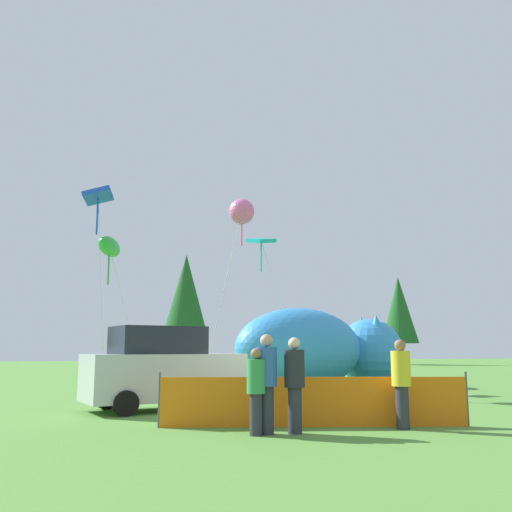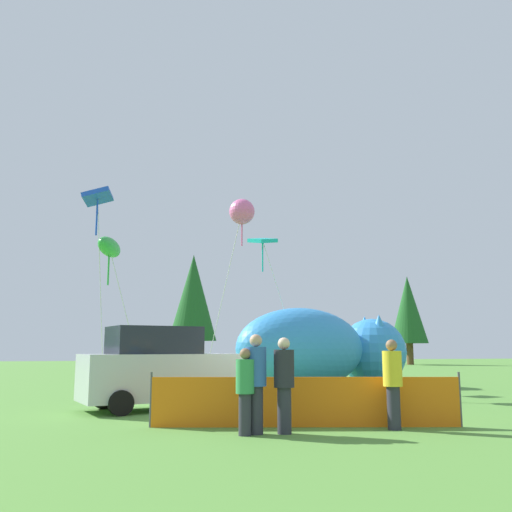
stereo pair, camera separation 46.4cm
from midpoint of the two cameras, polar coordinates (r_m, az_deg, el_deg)
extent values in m
plane|color=#548C38|center=(15.31, 0.61, -15.30)|extent=(120.00, 120.00, 0.00)
cube|color=#B7BCC1|center=(15.84, -10.06, -11.81)|extent=(4.44, 2.75, 1.21)
cube|color=#1E232D|center=(15.75, -10.67, -8.28)|extent=(2.60, 2.16, 0.73)
cylinder|color=black|center=(17.15, -6.95, -13.54)|extent=(0.66, 0.39, 0.62)
cylinder|color=black|center=(15.53, -4.41, -14.04)|extent=(0.66, 0.39, 0.62)
cylinder|color=black|center=(16.36, -15.52, -13.50)|extent=(0.66, 0.39, 0.62)
cylinder|color=black|center=(14.65, -13.82, -14.11)|extent=(0.66, 0.39, 0.62)
cube|color=maroon|center=(16.31, 11.98, -13.22)|extent=(0.74, 0.74, 0.03)
cube|color=maroon|center=(16.21, 12.79, -12.38)|extent=(0.40, 0.35, 0.47)
cylinder|color=#A5A5AD|center=(16.21, 10.95, -14.04)|extent=(0.02, 0.02, 0.43)
cylinder|color=#A5A5AD|center=(16.62, 11.57, -13.89)|extent=(0.02, 0.02, 0.43)
cylinder|color=#A5A5AD|center=(16.04, 12.46, -14.04)|extent=(0.02, 0.02, 0.43)
cylinder|color=#A5A5AD|center=(16.46, 13.05, -13.89)|extent=(0.02, 0.02, 0.43)
ellipsoid|color=#338CD8|center=(22.92, 3.85, -9.22)|extent=(6.55, 4.95, 3.20)
ellipsoid|color=white|center=(22.94, 3.87, -11.02)|extent=(4.31, 3.50, 1.44)
sphere|color=#338CD8|center=(25.51, 10.77, -9.43)|extent=(2.88, 2.88, 2.88)
cone|color=#338CD8|center=(26.17, 10.00, -6.92)|extent=(0.81, 0.81, 0.86)
cone|color=#338CD8|center=(24.88, 11.42, -6.77)|extent=(0.81, 0.81, 0.86)
cube|color=orange|center=(12.42, 4.77, -14.33)|extent=(6.35, 1.53, 1.03)
cylinder|color=#4C4C51|center=(12.47, -10.74, -13.94)|extent=(0.05, 0.05, 1.13)
cylinder|color=#4C4C51|center=(13.19, 19.38, -13.33)|extent=(0.05, 0.05, 1.13)
cylinder|color=#2D2D38|center=(12.36, 13.35, -14.54)|extent=(0.27, 0.27, 0.86)
cylinder|color=yellow|center=(12.31, 13.22, -10.89)|extent=(0.39, 0.39, 0.72)
sphere|color=#8C6647|center=(12.30, 13.14, -8.68)|extent=(0.23, 0.23, 0.23)
cylinder|color=#2D2D38|center=(11.22, -1.23, -15.57)|extent=(0.24, 0.24, 0.78)
cylinder|color=#338C4C|center=(11.16, -1.22, -11.94)|extent=(0.36, 0.36, 0.65)
sphere|color=#8C6647|center=(11.15, -1.21, -9.74)|extent=(0.21, 0.21, 0.21)
cylinder|color=#2D2D38|center=(11.37, -0.15, -15.16)|extent=(0.28, 0.28, 0.90)
cylinder|color=#2D59A5|center=(11.32, -0.15, -10.98)|extent=(0.41, 0.41, 0.75)
sphere|color=tan|center=(11.31, -0.15, -8.45)|extent=(0.24, 0.24, 0.24)
cylinder|color=#2D2D38|center=(11.46, 2.71, -15.18)|extent=(0.27, 0.27, 0.87)
cylinder|color=#26262D|center=(11.40, 2.68, -11.17)|extent=(0.40, 0.40, 0.73)
sphere|color=beige|center=(11.39, 2.66, -8.74)|extent=(0.24, 0.24, 0.24)
cylinder|color=silver|center=(20.92, -4.10, -4.48)|extent=(1.40, 0.49, 6.67)
sphere|color=pink|center=(21.37, -2.07, 4.47)|extent=(0.96, 0.96, 0.96)
cylinder|color=pink|center=(21.22, -2.08, 2.63)|extent=(0.06, 0.06, 1.20)
cylinder|color=silver|center=(23.71, 2.23, -5.84)|extent=(2.13, 0.57, 6.02)
cube|color=#19B2B2|center=(23.53, -0.06, 1.56)|extent=(1.21, 1.20, 0.45)
cylinder|color=#19B2B2|center=(23.41, -0.06, -0.12)|extent=(0.06, 0.06, 1.20)
cylinder|color=silver|center=(19.43, -15.92, -3.94)|extent=(0.48, 0.83, 6.58)
cube|color=blue|center=(19.60, -16.17, 5.80)|extent=(1.06, 1.03, 0.53)
cylinder|color=blue|center=(19.43, -16.26, 3.81)|extent=(0.06, 0.06, 1.20)
cylinder|color=silver|center=(20.22, -13.36, -6.43)|extent=(1.46, 0.94, 5.03)
ellipsoid|color=green|center=(20.03, -15.10, 0.90)|extent=(1.13, 2.21, 0.75)
cylinder|color=green|center=(19.92, -15.18, -1.08)|extent=(0.06, 0.06, 1.20)
cylinder|color=brown|center=(46.21, -7.44, -9.75)|extent=(0.70, 0.70, 2.17)
cone|color=#1E5623|center=(46.38, -7.33, -4.10)|extent=(3.83, 3.83, 6.96)
cylinder|color=brown|center=(57.93, 14.05, -9.48)|extent=(0.65, 0.65, 2.05)
cone|color=#1E5623|center=(58.04, 13.89, -5.24)|extent=(3.60, 3.60, 6.55)
camera|label=1|loc=(0.23, -90.65, 0.10)|focal=40.00mm
camera|label=2|loc=(0.23, 89.35, -0.10)|focal=40.00mm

